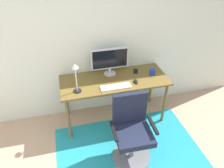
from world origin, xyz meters
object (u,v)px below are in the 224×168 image
(desk, at_px, (114,84))
(monitor, at_px, (110,60))
(keyboard, at_px, (116,87))
(desk_lamp, at_px, (75,73))
(cell_phone, at_px, (136,71))
(coffee_cup, at_px, (152,72))
(office_chair, at_px, (132,135))
(computer_mouse, at_px, (136,81))

(desk, distance_m, monitor, 0.36)
(monitor, height_order, keyboard, monitor)
(keyboard, xyz_separation_m, desk_lamp, (-0.53, 0.04, 0.28))
(keyboard, xyz_separation_m, cell_phone, (0.42, 0.35, -0.00))
(coffee_cup, bearing_deg, desk_lamp, -172.12)
(desk_lamp, relative_size, office_chair, 0.45)
(monitor, xyz_separation_m, keyboard, (-0.01, -0.38, -0.23))
(keyboard, xyz_separation_m, coffee_cup, (0.63, 0.20, 0.04))
(desk_lamp, bearing_deg, keyboard, -4.21)
(keyboard, height_order, coffee_cup, coffee_cup)
(coffee_cup, bearing_deg, monitor, 163.56)
(computer_mouse, relative_size, office_chair, 0.11)
(keyboard, distance_m, computer_mouse, 0.32)
(monitor, relative_size, computer_mouse, 5.38)
(desk, bearing_deg, cell_phone, 20.92)
(keyboard, bearing_deg, cell_phone, 39.96)
(computer_mouse, bearing_deg, monitor, 132.68)
(coffee_cup, distance_m, desk_lamp, 1.19)
(desk_lamp, bearing_deg, cell_phone, 18.12)
(coffee_cup, height_order, desk_lamp, desk_lamp)
(keyboard, relative_size, office_chair, 0.46)
(desk, height_order, monitor, monitor)
(computer_mouse, xyz_separation_m, desk_lamp, (-0.84, -0.01, 0.27))
(cell_phone, relative_size, office_chair, 0.15)
(desk, height_order, cell_phone, cell_phone)
(computer_mouse, xyz_separation_m, coffee_cup, (0.31, 0.15, 0.03))
(coffee_cup, bearing_deg, computer_mouse, -154.56)
(coffee_cup, distance_m, cell_phone, 0.26)
(monitor, height_order, office_chair, monitor)
(office_chair, bearing_deg, desk, 93.96)
(desk, bearing_deg, desk_lamp, -163.85)
(desk_lamp, bearing_deg, coffee_cup, 7.88)
(cell_phone, relative_size, desk_lamp, 0.33)
(cell_phone, bearing_deg, office_chair, -91.11)
(cell_phone, bearing_deg, keyboard, -119.94)
(computer_mouse, height_order, desk_lamp, desk_lamp)
(monitor, relative_size, office_chair, 0.60)
(keyboard, height_order, cell_phone, keyboard)
(desk, height_order, keyboard, keyboard)
(desk_lamp, height_order, office_chair, desk_lamp)
(computer_mouse, relative_size, cell_phone, 0.74)
(keyboard, xyz_separation_m, office_chair, (0.06, -0.57, -0.37))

